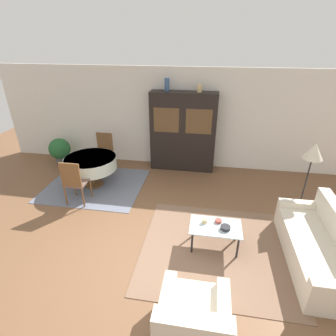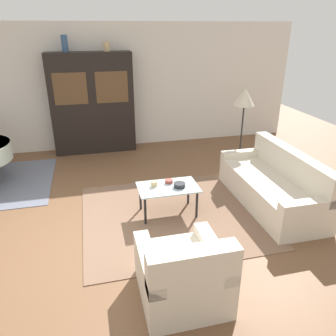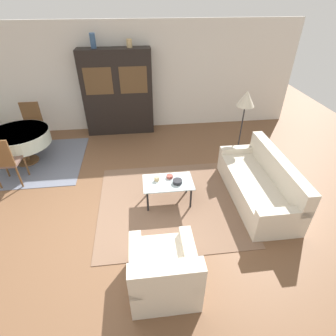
{
  "view_description": "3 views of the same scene",
  "coord_description": "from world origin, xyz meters",
  "views": [
    {
      "loc": [
        0.98,
        -3.33,
        3.36
      ],
      "look_at": [
        0.2,
        1.4,
        0.95
      ],
      "focal_mm": 28.0,
      "sensor_mm": 36.0,
      "label": 1
    },
    {
      "loc": [
        0.19,
        -3.83,
        2.61
      ],
      "look_at": [
        1.21,
        0.31,
        0.75
      ],
      "focal_mm": 35.0,
      "sensor_mm": 36.0,
      "label": 2
    },
    {
      "loc": [
        0.78,
        -3.33,
        3.27
      ],
      "look_at": [
        1.21,
        0.31,
        0.75
      ],
      "focal_mm": 28.0,
      "sensor_mm": 36.0,
      "label": 3
    }
  ],
  "objects": [
    {
      "name": "vase_tall",
      "position": [
        -0.15,
        3.37,
        2.29
      ],
      "size": [
        0.13,
        0.13,
        0.32
      ],
      "color": "#33517A",
      "rests_on": "display_cabinet"
    },
    {
      "name": "couch",
      "position": [
        2.89,
        0.22,
        0.31
      ],
      "size": [
        0.85,
        2.05,
        0.86
      ],
      "rotation": [
        0.0,
        0.0,
        1.57
      ],
      "color": "beige",
      "rests_on": "ground_plane"
    },
    {
      "name": "dining_table",
      "position": [
        -1.81,
        2.03,
        0.6
      ],
      "size": [
        1.25,
        1.25,
        0.75
      ],
      "color": "brown",
      "rests_on": "dining_rug"
    },
    {
      "name": "dining_chair_near",
      "position": [
        -1.81,
        1.18,
        0.59
      ],
      "size": [
        0.44,
        0.44,
        1.04
      ],
      "color": "brown",
      "rests_on": "dining_rug"
    },
    {
      "name": "dining_chair_far",
      "position": [
        -1.81,
        2.88,
        0.59
      ],
      "size": [
        0.44,
        0.44,
        1.04
      ],
      "rotation": [
        0.0,
        0.0,
        3.14
      ],
      "color": "brown",
      "rests_on": "dining_rug"
    },
    {
      "name": "wall_back",
      "position": [
        0.0,
        3.63,
        1.35
      ],
      "size": [
        10.0,
        0.06,
        2.7
      ],
      "color": "silver",
      "rests_on": "ground_plane"
    },
    {
      "name": "dining_rug",
      "position": [
        -1.76,
        2.01,
        0.01
      ],
      "size": [
        2.35,
        2.02,
        0.01
      ],
      "color": "slate",
      "rests_on": "ground_plane"
    },
    {
      "name": "vase_short",
      "position": [
        0.67,
        3.37,
        2.22
      ],
      "size": [
        0.13,
        0.13,
        0.19
      ],
      "color": "tan",
      "rests_on": "display_cabinet"
    },
    {
      "name": "bowl_small",
      "position": [
        1.25,
        0.43,
        0.48
      ],
      "size": [
        0.12,
        0.12,
        0.05
      ],
      "color": "#9E4238",
      "rests_on": "coffee_table"
    },
    {
      "name": "coffee_table",
      "position": [
        1.21,
        0.31,
        0.4
      ],
      "size": [
        0.88,
        0.54,
        0.44
      ],
      "color": "black",
      "rests_on": "area_rug"
    },
    {
      "name": "ground_plane",
      "position": [
        0.0,
        0.0,
        0.0
      ],
      "size": [
        14.0,
        14.0,
        0.0
      ],
      "primitive_type": "plane",
      "color": "brown"
    },
    {
      "name": "area_rug",
      "position": [
        1.25,
        0.25,
        0.01
      ],
      "size": [
        2.6,
        2.39,
        0.01
      ],
      "color": "brown",
      "rests_on": "ground_plane"
    },
    {
      "name": "bowl",
      "position": [
        1.37,
        0.26,
        0.49
      ],
      "size": [
        0.17,
        0.17,
        0.06
      ],
      "color": "#232328",
      "rests_on": "coffee_table"
    },
    {
      "name": "cup",
      "position": [
        1.02,
        0.38,
        0.49
      ],
      "size": [
        0.09,
        0.09,
        0.08
      ],
      "color": "tan",
      "rests_on": "coffee_table"
    },
    {
      "name": "display_cabinet",
      "position": [
        0.28,
        3.36,
        1.06
      ],
      "size": [
        1.74,
        0.44,
        2.13
      ],
      "color": "black",
      "rests_on": "ground_plane"
    },
    {
      "name": "floor_lamp",
      "position": [
        2.98,
        1.64,
        1.34
      ],
      "size": [
        0.37,
        0.37,
        1.58
      ],
      "color": "black",
      "rests_on": "ground_plane"
    },
    {
      "name": "armchair",
      "position": [
        0.96,
        -1.35,
        0.3
      ],
      "size": [
        0.85,
        0.91,
        0.83
      ],
      "color": "beige",
      "rests_on": "ground_plane"
    }
  ]
}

